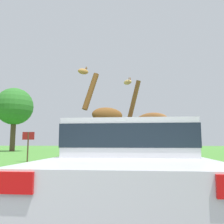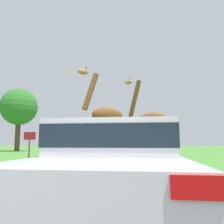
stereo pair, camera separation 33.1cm
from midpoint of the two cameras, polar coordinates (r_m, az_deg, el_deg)
The scene contains 9 objects.
road at distance 29.77m, azimuth 3.61°, elevation -9.42°, with size 7.86×120.00×0.00m.
giraffe_near_road at distance 12.50m, azimuth -2.52°, elevation -1.21°, with size 2.38×1.72×5.04m.
giraffe_companion at distance 13.10m, azimuth 8.19°, elevation -2.62°, with size 2.62×2.08×5.00m.
car_lead_maroon at distance 3.87m, azimuth 2.00°, elevation -12.31°, with size 1.86×4.56×1.38m.
car_queue_right at distance 24.65m, azimuth 6.33°, elevation -8.16°, with size 1.99×3.94×1.35m.
car_queue_left at distance 17.13m, azimuth 4.00°, elevation -8.41°, with size 1.74×4.58×1.40m.
car_far_ahead at distance 29.18m, azimuth 2.06°, elevation -8.01°, with size 1.93×3.98×1.38m.
tree_centre_back at distance 32.32m, azimuth -22.71°, elevation 1.16°, with size 4.64×4.64×7.93m.
sign_post at distance 14.41m, azimuth -20.15°, elevation -6.55°, with size 0.70×0.08×1.68m.
Camera 1 is at (1.10, 0.25, 1.07)m, focal length 38.00 mm.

